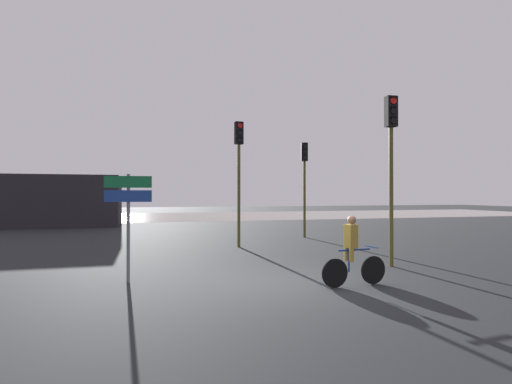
% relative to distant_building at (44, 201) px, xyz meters
% --- Properties ---
extents(ground_plane, '(120.00, 120.00, 0.00)m').
position_rel_distant_building_xyz_m(ground_plane, '(9.85, -20.12, -1.69)').
color(ground_plane, black).
extents(water_strip, '(80.00, 16.00, 0.01)m').
position_rel_distant_building_xyz_m(water_strip, '(9.85, 10.00, -1.69)').
color(water_strip, '#9E937F').
rests_on(water_strip, ground).
extents(distant_building, '(9.48, 4.00, 3.38)m').
position_rel_distant_building_xyz_m(distant_building, '(0.00, 0.00, 0.00)').
color(distant_building, black).
rests_on(distant_building, ground).
extents(traffic_light_near_right, '(0.33, 0.35, 5.00)m').
position_rel_distant_building_xyz_m(traffic_light_near_right, '(13.43, -18.87, 1.75)').
color(traffic_light_near_right, '#4C4719').
rests_on(traffic_light_near_right, ground).
extents(traffic_light_far_right, '(0.38, 0.39, 4.66)m').
position_rel_distant_building_xyz_m(traffic_light_far_right, '(14.02, -10.78, 1.54)').
color(traffic_light_far_right, '#4C4719').
rests_on(traffic_light_far_right, ground).
extents(traffic_light_center, '(0.34, 0.36, 5.03)m').
position_rel_distant_building_xyz_m(traffic_light_center, '(10.08, -13.48, 1.77)').
color(traffic_light_center, '#4C4719').
rests_on(traffic_light_center, ground).
extents(direction_sign_post, '(1.10, 0.16, 2.60)m').
position_rel_distant_building_xyz_m(direction_sign_post, '(6.08, -19.09, 0.11)').
color(direction_sign_post, slate).
rests_on(direction_sign_post, ground).
extents(cyclist, '(1.70, 0.46, 1.62)m').
position_rel_distant_building_xyz_m(cyclist, '(11.07, -20.83, -0.87)').
color(cyclist, black).
rests_on(cyclist, ground).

